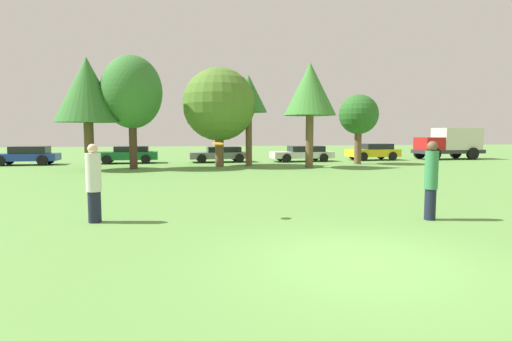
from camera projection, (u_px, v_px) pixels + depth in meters
The scene contains 16 objects.
ground_plane at pixel (362, 262), 7.05m from camera, with size 120.00×120.00×0.00m, color #5B8E42.
person_thrower at pixel (94, 183), 10.05m from camera, with size 0.36×0.36×1.92m.
person_catcher at pixel (431, 179), 10.34m from camera, with size 0.32×0.32×1.98m.
frisbee at pixel (218, 144), 10.43m from camera, with size 0.28×0.28×0.08m.
tree_0 at pixel (87, 91), 23.81m from camera, with size 3.72×3.72×6.49m.
tree_1 at pixel (132, 93), 24.50m from camera, with size 3.56×3.56×6.71m.
tree_2 at pixel (219, 105), 26.36m from camera, with size 4.63×4.63×6.27m.
tree_3 at pixel (249, 96), 26.89m from camera, with size 2.40×2.40×5.89m.
tree_4 at pixel (310, 90), 25.31m from camera, with size 3.20×3.20×6.43m.
tree_5 at pixel (359, 115), 28.46m from camera, with size 2.71×2.71×4.78m.
parked_car_blue at pixel (27, 155), 27.86m from camera, with size 4.19×1.97×1.26m.
parked_car_green at pixel (128, 154), 29.47m from camera, with size 4.25×2.02×1.21m.
parked_car_grey at pixel (220, 154), 30.61m from camera, with size 4.42×2.15×1.14m.
parked_car_white at pixel (303, 153), 31.29m from camera, with size 4.64×2.14×1.17m.
parked_car_yellow at pixel (374, 151), 32.85m from camera, with size 4.01×2.08×1.30m.
delivery_truck_red at pixel (450, 143), 33.94m from camera, with size 5.52×2.44×2.54m.
Camera 1 is at (-3.00, -6.45, 2.19)m, focal length 29.14 mm.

